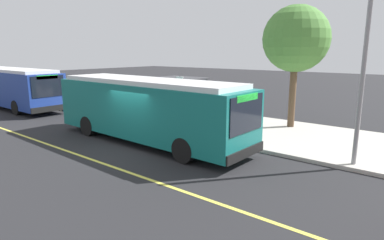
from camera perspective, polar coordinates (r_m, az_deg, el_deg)
The scene contains 11 objects.
ground_plane at distance 14.69m, azimuth -9.86°, elevation -4.76°, with size 120.00×120.00×0.00m, color #232326.
sidewalk_curb at distance 19.02m, azimuth 3.81°, elevation -0.56°, with size 44.00×6.40×0.15m, color #B7B2A8.
lane_stripe_center at distance 13.42m, azimuth -16.96°, elevation -6.70°, with size 36.00×0.14×0.01m, color #E0D64C.
transit_bus_main at distance 15.16m, azimuth -7.82°, elevation 2.10°, with size 10.66×2.80×2.95m.
transit_bus_second at distance 28.33m, azimuth -29.33°, elevation 5.21°, with size 11.87×2.63×2.95m.
bus_shelter at distance 20.40m, azimuth -1.67°, elevation 5.55°, with size 2.90×1.60×2.48m.
waiting_bench at distance 20.31m, azimuth -1.05°, elevation 1.86°, with size 1.60×0.48×0.95m.
route_sign_post at distance 16.78m, azimuth -2.12°, elevation 4.31°, with size 0.44×0.08×2.80m.
pedestrian_commuter at distance 20.40m, azimuth -7.25°, elevation 3.19°, with size 0.24×0.40×1.69m.
street_tree_near_shelter at distance 18.21m, azimuth 17.74°, elevation 13.30°, with size 3.44×3.44×6.39m.
utility_pole at distance 12.76m, azimuth 27.74°, elevation 6.88°, with size 0.16×0.16×6.40m, color gray.
Camera 1 is at (10.67, -9.21, 4.16)m, focal length 30.45 mm.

